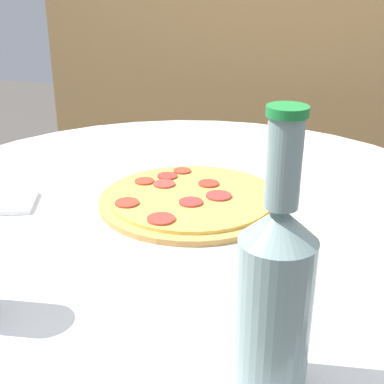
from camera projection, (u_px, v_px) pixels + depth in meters
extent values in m
cylinder|color=silver|center=(186.00, 374.00, 1.07)|extent=(0.08, 0.08, 0.71)
cylinder|color=silver|center=(185.00, 208.00, 0.93)|extent=(1.07, 1.07, 0.02)
cube|color=olive|center=(283.00, 97.00, 1.77)|extent=(1.73, 0.04, 1.46)
cylinder|color=#C68E47|center=(192.00, 200.00, 0.92)|extent=(0.32, 0.32, 0.01)
cylinder|color=#E0BC4C|center=(192.00, 196.00, 0.92)|extent=(0.28, 0.28, 0.01)
cylinder|color=#AD3531|center=(219.00, 196.00, 0.90)|extent=(0.04, 0.04, 0.00)
cylinder|color=#B0352B|center=(160.00, 219.00, 0.82)|extent=(0.04, 0.04, 0.00)
cylinder|color=#A63A26|center=(145.00, 181.00, 0.97)|extent=(0.04, 0.04, 0.00)
cylinder|color=#A83326|center=(209.00, 183.00, 0.95)|extent=(0.04, 0.04, 0.00)
cylinder|color=#A43A28|center=(182.00, 171.00, 1.01)|extent=(0.03, 0.03, 0.00)
cylinder|color=#AA3828|center=(127.00, 203.00, 0.88)|extent=(0.04, 0.04, 0.00)
cylinder|color=#B73C32|center=(164.00, 184.00, 0.95)|extent=(0.04, 0.04, 0.00)
cylinder|color=#AA312B|center=(167.00, 176.00, 0.99)|extent=(0.04, 0.04, 0.00)
cylinder|color=#B6332E|center=(191.00, 202.00, 0.88)|extent=(0.04, 0.04, 0.00)
cylinder|color=gray|center=(273.00, 316.00, 0.49)|extent=(0.07, 0.07, 0.16)
cone|color=gray|center=(280.00, 224.00, 0.45)|extent=(0.07, 0.07, 0.03)
cylinder|color=gray|center=(284.00, 163.00, 0.43)|extent=(0.03, 0.03, 0.08)
cylinder|color=#1E8438|center=(288.00, 111.00, 0.42)|extent=(0.03, 0.03, 0.01)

